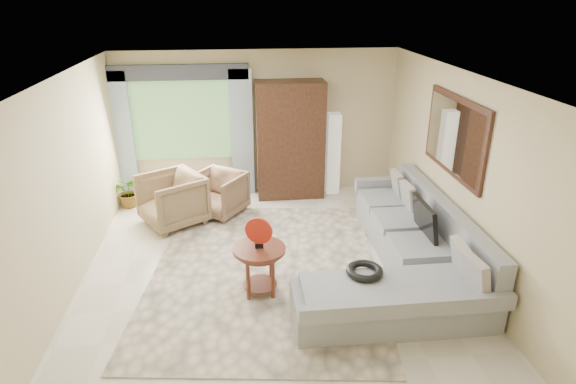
{
  "coord_description": "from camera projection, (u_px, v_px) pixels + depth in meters",
  "views": [
    {
      "loc": [
        -0.4,
        -5.51,
        3.53
      ],
      "look_at": [
        0.25,
        0.35,
        1.05
      ],
      "focal_mm": 30.0,
      "sensor_mm": 36.0,
      "label": 1
    }
  ],
  "objects": [
    {
      "name": "sectional_sofa",
      "position": [
        407.0,
        256.0,
        6.36
      ],
      "size": [
        2.3,
        3.46,
        0.9
      ],
      "color": "#989BA0",
      "rests_on": "ground"
    },
    {
      "name": "area_rug",
      "position": [
        265.0,
        270.0,
        6.55
      ],
      "size": [
        3.49,
        4.35,
        0.02
      ],
      "primitive_type": "cube",
      "rotation": [
        0.0,
        0.0,
        -0.13
      ],
      "color": "beige",
      "rests_on": "ground"
    },
    {
      "name": "ground",
      "position": [
        272.0,
        275.0,
        6.45
      ],
      "size": [
        6.0,
        6.0,
        0.0
      ],
      "primitive_type": "plane",
      "color": "silver",
      "rests_on": "ground"
    },
    {
      "name": "coffee_table",
      "position": [
        260.0,
        270.0,
        5.94
      ],
      "size": [
        0.65,
        0.65,
        0.65
      ],
      "rotation": [
        0.0,
        0.0,
        0.29
      ],
      "color": "#4C2314",
      "rests_on": "ground"
    },
    {
      "name": "garden_hose",
      "position": [
        365.0,
        271.0,
        5.53
      ],
      "size": [
        0.43,
        0.43,
        0.09
      ],
      "primitive_type": "torus",
      "color": "black",
      "rests_on": "sectional_sofa"
    },
    {
      "name": "armchair_left",
      "position": [
        172.0,
        200.0,
        7.72
      ],
      "size": [
        1.26,
        1.25,
        0.84
      ],
      "primitive_type": "imported",
      "rotation": [
        0.0,
        0.0,
        -1.01
      ],
      "color": "#8F764E",
      "rests_on": "ground"
    },
    {
      "name": "armoire",
      "position": [
        290.0,
        140.0,
        8.59
      ],
      "size": [
        1.2,
        0.55,
        2.1
      ],
      "primitive_type": "cube",
      "color": "black",
      "rests_on": "ground"
    },
    {
      "name": "curtain_right",
      "position": [
        242.0,
        134.0,
        8.61
      ],
      "size": [
        0.4,
        0.08,
        2.3
      ],
      "primitive_type": "cube",
      "color": "#9EB7CC",
      "rests_on": "ground"
    },
    {
      "name": "window",
      "position": [
        182.0,
        121.0,
        8.49
      ],
      "size": [
        1.8,
        0.04,
        1.4
      ],
      "primitive_type": "cube",
      "color": "#669E59",
      "rests_on": "wall_back"
    },
    {
      "name": "valance",
      "position": [
        177.0,
        72.0,
        8.1
      ],
      "size": [
        2.4,
        0.12,
        0.26
      ],
      "primitive_type": "cube",
      "color": "#1E232D",
      "rests_on": "wall_back"
    },
    {
      "name": "wall_mirror",
      "position": [
        454.0,
        136.0,
        6.34
      ],
      "size": [
        0.05,
        1.7,
        1.05
      ],
      "color": "black",
      "rests_on": "wall_right"
    },
    {
      "name": "curtain_left",
      "position": [
        122.0,
        138.0,
        8.4
      ],
      "size": [
        0.4,
        0.08,
        2.3
      ],
      "primitive_type": "cube",
      "color": "#9EB7CC",
      "rests_on": "ground"
    },
    {
      "name": "floor_lamp",
      "position": [
        333.0,
        154.0,
        8.85
      ],
      "size": [
        0.24,
        0.24,
        1.5
      ],
      "primitive_type": "cube",
      "color": "silver",
      "rests_on": "ground"
    },
    {
      "name": "red_disc",
      "position": [
        259.0,
        231.0,
        5.73
      ],
      "size": [
        0.33,
        0.14,
        0.34
      ],
      "primitive_type": "cylinder",
      "rotation": [
        1.57,
        0.0,
        -0.37
      ],
      "color": "#AA1F11",
      "rests_on": "coffee_table"
    },
    {
      "name": "potted_plant",
      "position": [
        129.0,
        192.0,
        8.38
      ],
      "size": [
        0.63,
        0.6,
        0.56
      ],
      "primitive_type": "imported",
      "rotation": [
        0.0,
        0.0,
        -0.42
      ],
      "color": "#999999",
      "rests_on": "ground"
    },
    {
      "name": "tv_screen",
      "position": [
        425.0,
        218.0,
        6.4
      ],
      "size": [
        0.14,
        0.74,
        0.48
      ],
      "primitive_type": "cube",
      "rotation": [
        0.0,
        -0.17,
        0.0
      ],
      "color": "black",
      "rests_on": "sectional_sofa"
    },
    {
      "name": "armchair_right",
      "position": [
        218.0,
        194.0,
        8.09
      ],
      "size": [
        1.1,
        1.11,
        0.73
      ],
      "primitive_type": "imported",
      "rotation": [
        0.0,
        0.0,
        -0.6
      ],
      "color": "olive",
      "rests_on": "ground"
    }
  ]
}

